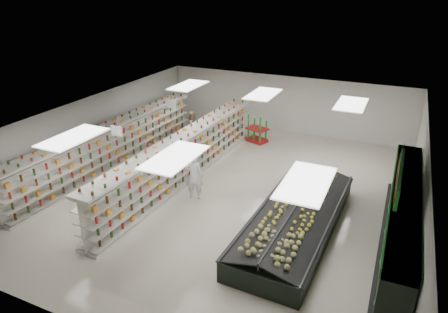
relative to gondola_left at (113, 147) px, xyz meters
The scene contains 16 objects.
floor 5.99m from the gondola_left, ahead, with size 16.00×16.00×0.00m, color beige.
ceiling 6.33m from the gondola_left, ahead, with size 14.00×16.00×0.02m, color white.
wall_back 9.89m from the gondola_left, 53.21° to the left, with size 14.00×0.02×3.20m, color silver.
wall_front 10.05m from the gondola_left, 53.87° to the right, with size 14.00×0.02×3.20m, color silver.
wall_left 1.28m from the gondola_left, behind, with size 0.02×16.00×3.20m, color silver.
wall_right 12.93m from the gondola_left, ahead, with size 0.02×16.00×3.20m, color silver.
produce_wall_case 12.55m from the gondola_left, ahead, with size 0.93×8.00×2.20m.
aisle_sign_near 3.48m from the gondola_left, 44.79° to the right, with size 0.52×0.06×0.75m.
aisle_sign_far 3.37m from the gondola_left, 42.06° to the left, with size 0.52×0.06×0.75m.
hortifruti_banner 12.38m from the gondola_left, ahead, with size 0.12×3.20×0.95m.
gondola_left is the anchor object (origin of this frame).
gondola_center 3.74m from the gondola_left, ahead, with size 1.31×12.01×2.08m.
produce_island 9.37m from the gondola_left, 10.60° to the right, with size 2.86×7.25×1.07m.
soda_endcap 7.58m from the gondola_left, 47.94° to the left, with size 1.28×1.05×1.40m.
shopper_main 5.05m from the gondola_left, 13.50° to the right, with size 0.71×0.47×1.96m, color silver.
shopper_background 4.80m from the gondola_left, 67.66° to the left, with size 0.79×0.49×1.63m, color tan.
Camera 1 is at (5.89, -13.37, 8.03)m, focal length 32.00 mm.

